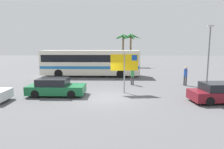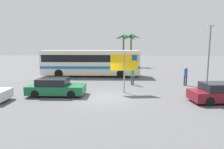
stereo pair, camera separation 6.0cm
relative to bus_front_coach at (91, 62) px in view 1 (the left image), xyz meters
The scene contains 10 objects.
ground 10.48m from the bus_front_coach, 76.96° to the right, with size 120.00×120.00×0.00m, color #565659.
bus_front_coach is the anchor object (origin of this frame).
ferry_sign 9.34m from the bus_front_coach, 65.82° to the right, with size 2.19×0.29×3.20m.
car_green 9.67m from the bus_front_coach, 98.83° to the right, with size 4.27×1.89×1.32m.
car_maroon 15.10m from the bus_front_coach, 47.30° to the right, with size 4.46×2.09×1.32m.
pedestrian_crossing_lot 7.11m from the bus_front_coach, 48.47° to the right, with size 0.32×0.32×1.71m.
pedestrian_near_sign 11.15m from the bus_front_coach, 29.45° to the right, with size 0.32×0.32×1.81m.
lamp_post_left_side 13.03m from the bus_front_coach, 21.56° to the right, with size 0.56×0.20×5.69m.
palm_tree_seaside 13.43m from the bus_front_coach, 64.21° to the left, with size 3.82×3.73×5.85m.
palm_tree_inland 12.88m from the bus_front_coach, 69.57° to the left, with size 3.62×3.75×5.76m.
Camera 1 is at (0.79, -14.13, 3.79)m, focal length 31.85 mm.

